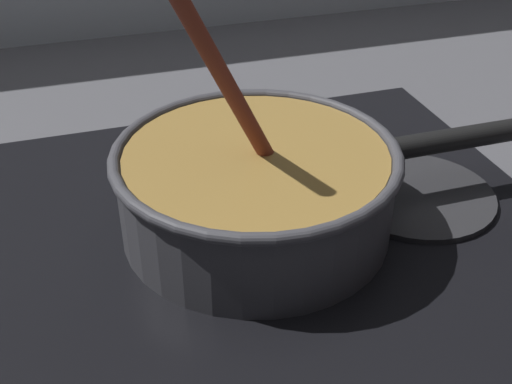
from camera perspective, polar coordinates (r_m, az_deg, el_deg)
name	(u,v)px	position (r m, az deg, el deg)	size (l,w,h in m)	color
hob_plate	(256,233)	(0.62, 0.00, -3.54)	(0.56, 0.48, 0.01)	black
burner_ring	(256,224)	(0.61, 0.00, -2.79)	(0.18, 0.18, 0.01)	#592D0C
spare_burner	(416,195)	(0.67, 13.69, -0.24)	(0.16, 0.16, 0.01)	#262628
cooking_pan	(258,186)	(0.59, 0.15, 0.49)	(0.42, 0.25, 0.28)	#38383D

